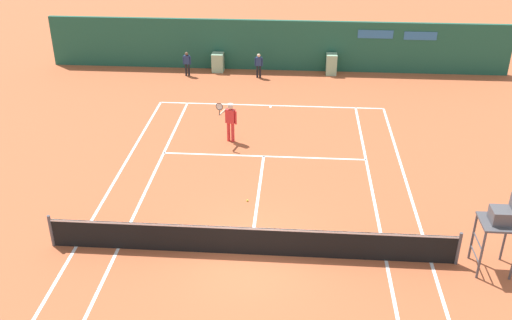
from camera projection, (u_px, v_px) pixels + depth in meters
The scene contains 8 objects.
ground_plane at pixel (252, 243), 17.88m from camera, with size 80.00×80.00×0.01m.
tennis_net at pixel (250, 240), 17.13m from camera, with size 12.10×0.10×1.07m.
sponsor_back_wall at pixel (276, 46), 31.76m from camera, with size 25.00×1.02×2.74m.
umpire_chair at pixel (500, 221), 16.03m from camera, with size 1.00×1.00×2.40m.
player_on_baseline at pixel (230, 119), 23.79m from camera, with size 0.79×0.68×1.88m.
ball_kid_centre_post at pixel (259, 64), 30.84m from camera, with size 0.44×0.18×1.31m.
ball_kid_right_post at pixel (187, 62), 31.10m from camera, with size 0.44×0.18×1.32m.
tennis_ball_near_service_line at pixel (247, 201), 20.01m from camera, with size 0.07×0.07×0.07m, color #CCE033.
Camera 1 is at (1.22, -14.05, 10.53)m, focal length 40.99 mm.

